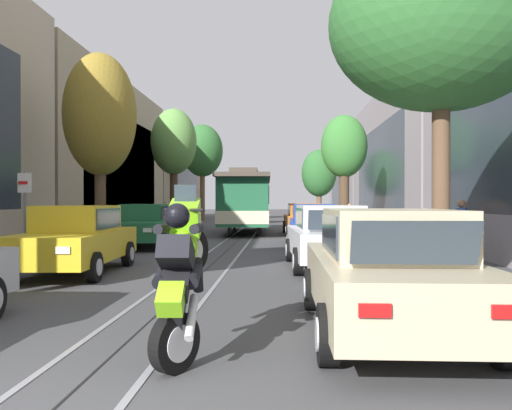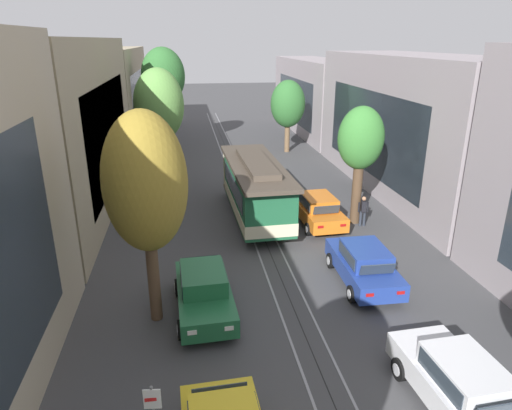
# 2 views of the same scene
# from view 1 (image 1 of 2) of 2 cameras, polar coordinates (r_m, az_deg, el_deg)

# --- Properties ---
(ground_plane) EXTENTS (160.00, 160.00, 0.00)m
(ground_plane) POSITION_cam_1_polar(r_m,az_deg,el_deg) (26.89, -1.15, -3.18)
(ground_plane) COLOR #424244
(trolley_track_rails) EXTENTS (1.14, 66.49, 0.01)m
(trolley_track_rails) POSITION_cam_1_polar(r_m,az_deg,el_deg) (30.72, -0.66, -2.72)
(trolley_track_rails) COLOR gray
(trolley_track_rails) RESTS_ON ground
(building_facade_left) EXTENTS (5.74, 58.19, 9.32)m
(building_facade_left) POSITION_cam_1_polar(r_m,az_deg,el_deg) (32.08, -19.11, 5.37)
(building_facade_left) COLOR #BCAD93
(building_facade_left) RESTS_ON ground
(building_facade_right) EXTENTS (5.56, 58.19, 8.88)m
(building_facade_right) POSITION_cam_1_polar(r_m,az_deg,el_deg) (30.56, 18.40, 4.87)
(building_facade_right) COLOR gray
(building_facade_right) RESTS_ON ground
(parked_car_yellow_second_left) EXTENTS (2.12, 4.41, 1.58)m
(parked_car_yellow_second_left) POSITION_cam_1_polar(r_m,az_deg,el_deg) (12.58, -19.63, -3.63)
(parked_car_yellow_second_left) COLOR gold
(parked_car_yellow_second_left) RESTS_ON ground
(parked_car_green_mid_left) EXTENTS (2.12, 4.41, 1.58)m
(parked_car_green_mid_left) POSITION_cam_1_polar(r_m,az_deg,el_deg) (19.03, -12.35, -2.26)
(parked_car_green_mid_left) COLOR #1E6038
(parked_car_green_mid_left) RESTS_ON ground
(parked_car_beige_near_right) EXTENTS (2.00, 4.36, 1.58)m
(parked_car_beige_near_right) POSITION_cam_1_polar(r_m,az_deg,el_deg) (6.67, 14.63, -7.19)
(parked_car_beige_near_right) COLOR #C1B28E
(parked_car_beige_near_right) RESTS_ON ground
(parked_car_white_second_right) EXTENTS (2.15, 4.42, 1.58)m
(parked_car_white_second_right) POSITION_cam_1_polar(r_m,az_deg,el_deg) (12.89, 8.17, -3.51)
(parked_car_white_second_right) COLOR silver
(parked_car_white_second_right) RESTS_ON ground
(parked_car_blue_mid_right) EXTENTS (2.06, 4.39, 1.58)m
(parked_car_blue_mid_right) POSITION_cam_1_polar(r_m,az_deg,el_deg) (19.49, 6.45, -2.18)
(parked_car_blue_mid_right) COLOR #233D93
(parked_car_blue_mid_right) RESTS_ON ground
(parked_car_orange_fourth_right) EXTENTS (2.13, 4.41, 1.58)m
(parked_car_orange_fourth_right) POSITION_cam_1_polar(r_m,az_deg,el_deg) (25.57, 5.40, -1.57)
(parked_car_orange_fourth_right) COLOR orange
(parked_car_orange_fourth_right) RESTS_ON ground
(street_tree_kerb_left_second) EXTENTS (2.61, 2.83, 7.11)m
(street_tree_kerb_left_second) POSITION_cam_1_polar(r_m,az_deg,el_deg) (19.63, -17.17, 9.58)
(street_tree_kerb_left_second) COLOR brown
(street_tree_kerb_left_second) RESTS_ON ground
(street_tree_kerb_left_mid) EXTENTS (2.88, 2.86, 7.53)m
(street_tree_kerb_left_mid) POSITION_cam_1_polar(r_m,az_deg,el_deg) (32.51, -9.26, 6.90)
(street_tree_kerb_left_mid) COLOR #4C3826
(street_tree_kerb_left_mid) RESTS_ON ground
(street_tree_kerb_left_fourth) EXTENTS (3.60, 3.45, 8.45)m
(street_tree_kerb_left_fourth) POSITION_cam_1_polar(r_m,az_deg,el_deg) (45.02, -6.06, 6.04)
(street_tree_kerb_left_fourth) COLOR brown
(street_tree_kerb_left_fourth) RESTS_ON ground
(street_tree_kerb_right_near) EXTENTS (3.74, 3.06, 6.12)m
(street_tree_kerb_right_near) POSITION_cam_1_polar(r_m,az_deg,el_deg) (9.45, 20.15, 18.56)
(street_tree_kerb_right_near) COLOR brown
(street_tree_kerb_right_near) RESTS_ON ground
(street_tree_kerb_right_second) EXTENTS (2.31, 1.90, 6.01)m
(street_tree_kerb_right_second) POSITION_cam_1_polar(r_m,az_deg,el_deg) (25.80, 9.91, 6.19)
(street_tree_kerb_right_second) COLOR #4C3826
(street_tree_kerb_right_second) RESTS_ON ground
(street_tree_kerb_right_mid) EXTENTS (2.85, 2.56, 5.93)m
(street_tree_kerb_right_mid) POSITION_cam_1_polar(r_m,az_deg,el_deg) (41.76, 7.12, 3.53)
(street_tree_kerb_right_mid) COLOR brown
(street_tree_kerb_right_mid) RESTS_ON ground
(cable_car_trolley) EXTENTS (2.79, 9.17, 3.28)m
(cable_car_trolley) POSITION_cam_1_polar(r_m,az_deg,el_deg) (26.61, -1.19, 0.37)
(cable_car_trolley) COLOR #1E5B38
(cable_car_trolley) RESTS_ON ground
(motorcycle_with_rider) EXTENTS (0.51, 1.84, 1.87)m
(motorcycle_with_rider) POSITION_cam_1_polar(r_m,az_deg,el_deg) (5.41, -8.49, -7.06)
(motorcycle_with_rider) COLOR black
(motorcycle_with_rider) RESTS_ON ground
(pedestrian_on_left_pavement) EXTENTS (0.55, 0.42, 1.73)m
(pedestrian_on_left_pavement) POSITION_cam_1_polar(r_m,az_deg,el_deg) (14.20, 22.16, -2.45)
(pedestrian_on_left_pavement) COLOR #282D38
(pedestrian_on_left_pavement) RESTS_ON ground
(pedestrian_on_right_pavement) EXTENTS (0.55, 0.42, 1.69)m
(pedestrian_on_right_pavement) POSITION_cam_1_polar(r_m,az_deg,el_deg) (33.67, -10.07, -0.83)
(pedestrian_on_right_pavement) COLOR slate
(pedestrian_on_right_pavement) RESTS_ON ground
(pedestrian_crossing_far) EXTENTS (0.55, 0.40, 1.58)m
(pedestrian_crossing_far) POSITION_cam_1_polar(r_m,az_deg,el_deg) (25.18, 10.51, -1.39)
(pedestrian_crossing_far) COLOR #282D38
(pedestrian_crossing_far) RESTS_ON ground
(street_sign_post) EXTENTS (0.36, 0.08, 2.44)m
(street_sign_post) POSITION_cam_1_polar(r_m,az_deg,el_deg) (13.61, -24.60, -0.28)
(street_sign_post) COLOR slate
(street_sign_post) RESTS_ON ground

